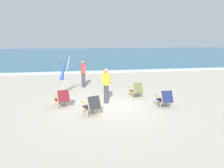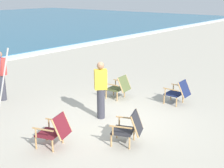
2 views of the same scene
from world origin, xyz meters
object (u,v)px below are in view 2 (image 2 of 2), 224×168
beach_chair_mid_center (119,86)px  beach_chair_front_left (55,130)px  beach_chair_far_center (129,127)px  person_near_chairs (101,90)px  person_by_waterline (1,76)px  beach_chair_back_left (179,92)px

beach_chair_mid_center → beach_chair_front_left: (-3.62, -0.96, 0.00)m
beach_chair_mid_center → beach_chair_front_left: beach_chair_front_left is taller
beach_chair_mid_center → beach_chair_front_left: 3.74m
beach_chair_mid_center → beach_chair_front_left: bearing=-165.1°
beach_chair_far_center → person_near_chairs: size_ratio=0.52×
beach_chair_far_center → person_by_waterline: (-0.12, 5.09, 0.41)m
beach_chair_far_center → person_by_waterline: size_ratio=0.52×
beach_chair_back_left → person_near_chairs: bearing=154.1°
beach_chair_mid_center → beach_chair_far_center: size_ratio=0.94×
person_near_chairs → beach_chair_front_left: bearing=-170.4°
beach_chair_back_left → person_by_waterline: bearing=125.2°
beach_chair_mid_center → person_by_waterline: size_ratio=0.49×
beach_chair_back_left → person_near_chairs: (-2.40, 1.16, 0.41)m
beach_chair_front_left → beach_chair_back_left: size_ratio=1.08×
beach_chair_front_left → beach_chair_back_left: bearing=-10.7°
beach_chair_back_left → beach_chair_far_center: bearing=-172.8°
beach_chair_far_center → person_near_chairs: (0.78, 1.57, 0.41)m
person_near_chairs → beach_chair_mid_center: bearing=20.8°
beach_chair_mid_center → beach_chair_far_center: beach_chair_far_center is taller
beach_chair_far_center → beach_chair_front_left: bearing=134.1°
beach_chair_mid_center → person_near_chairs: (-1.64, -0.62, 0.41)m
beach_chair_far_center → person_by_waterline: 5.11m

